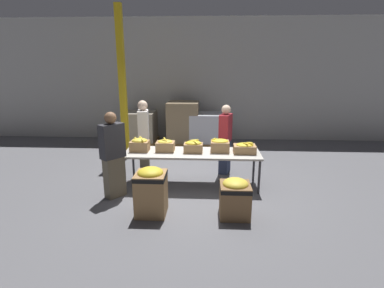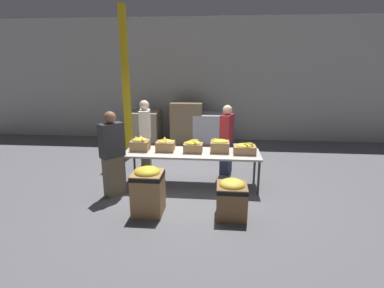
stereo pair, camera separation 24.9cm
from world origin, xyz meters
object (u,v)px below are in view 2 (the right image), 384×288
volunteer_1 (145,137)px  donation_bin_1 (232,197)px  banana_box_2 (193,146)px  pallet_stack_1 (145,128)px  banana_box_1 (165,145)px  pallet_stack_2 (210,130)px  volunteer_2 (227,140)px  support_pillar (126,85)px  donation_bin_0 (148,189)px  pallet_stack_0 (187,124)px  banana_box_0 (140,144)px  banana_box_3 (220,145)px  volunteer_0 (113,155)px  sorting_table (192,154)px  banana_box_4 (245,148)px

volunteer_1 → donation_bin_1: (1.99, -2.10, -0.50)m
banana_box_2 → pallet_stack_1: pallet_stack_1 is taller
banana_box_1 → donation_bin_1: banana_box_1 is taller
donation_bin_1 → pallet_stack_2: size_ratio=0.62×
volunteer_2 → pallet_stack_2: (-0.48, 2.56, -0.31)m
support_pillar → pallet_stack_2: 3.05m
donation_bin_0 → pallet_stack_0: bearing=87.9°
banana_box_0 → support_pillar: size_ratio=0.10×
volunteer_1 → donation_bin_1: size_ratio=2.54×
banana_box_3 → volunteer_0: 2.19m
banana_box_0 → banana_box_2: (1.14, -0.04, -0.02)m
pallet_stack_1 → volunteer_0: bearing=-84.6°
sorting_table → pallet_stack_1: size_ratio=2.65×
banana_box_3 → donation_bin_1: size_ratio=0.58×
support_pillar → pallet_stack_2: size_ratio=3.63×
donation_bin_0 → pallet_stack_1: size_ratio=0.79×
support_pillar → volunteer_2: bearing=-21.7°
sorting_table → banana_box_2: banana_box_2 is taller
banana_box_1 → banana_box_3: bearing=1.6°
banana_box_0 → volunteer_0: volunteer_0 is taller
banana_box_1 → pallet_stack_2: size_ratio=0.35×
banana_box_0 → banana_box_4: 2.21m
volunteer_0 → sorting_table: bearing=-26.7°
banana_box_0 → pallet_stack_1: pallet_stack_1 is taller
pallet_stack_2 → banana_box_0: bearing=-112.4°
volunteer_0 → donation_bin_0: (0.85, -0.68, -0.39)m
banana_box_2 → pallet_stack_2: 3.41m
banana_box_1 → donation_bin_1: size_ratio=0.56×
pallet_stack_0 → pallet_stack_2: pallet_stack_0 is taller
volunteer_0 → pallet_stack_0: (1.02, 4.01, -0.16)m
banana_box_2 → volunteer_1: size_ratio=0.23×
banana_box_1 → pallet_stack_0: pallet_stack_0 is taller
sorting_table → banana_box_4: (1.10, 0.00, 0.15)m
volunteer_2 → donation_bin_1: size_ratio=2.41×
banana_box_1 → banana_box_3: banana_box_3 is taller
banana_box_4 → volunteer_0: (-2.58, -0.64, -0.01)m
banana_box_4 → support_pillar: size_ratio=0.11×
volunteer_1 → pallet_stack_2: (1.45, 2.59, -0.36)m
donation_bin_0 → support_pillar: size_ratio=0.21×
volunteer_2 → pallet_stack_1: (-2.61, 2.54, -0.30)m
pallet_stack_1 → pallet_stack_2: 2.13m
volunteer_0 → pallet_stack_1: volunteer_0 is taller
volunteer_2 → donation_bin_0: size_ratio=1.92×
sorting_table → volunteer_1: (-1.19, 0.79, 0.16)m
banana_box_2 → volunteer_2: size_ratio=0.24×
banana_box_2 → pallet_stack_0: 3.41m
banana_box_4 → pallet_stack_0: bearing=114.9°
banana_box_0 → pallet_stack_2: 3.64m
sorting_table → banana_box_1: 0.60m
banana_box_1 → support_pillar: 2.56m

